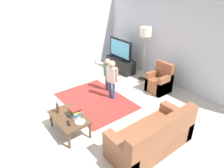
% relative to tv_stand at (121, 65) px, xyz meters
% --- Properties ---
extents(ground, '(7.80, 7.80, 0.00)m').
position_rel_tv_stand_xyz_m(ground, '(1.67, -2.30, -0.24)').
color(ground, beige).
extents(wall_back, '(6.00, 0.12, 2.70)m').
position_rel_tv_stand_xyz_m(wall_back, '(1.67, 0.70, 1.11)').
color(wall_back, silver).
rests_on(wall_back, ground).
extents(wall_left, '(0.12, 6.00, 2.70)m').
position_rel_tv_stand_xyz_m(wall_left, '(-1.33, -2.30, 1.11)').
color(wall_left, silver).
rests_on(wall_left, ground).
extents(area_rug, '(2.20, 1.60, 0.01)m').
position_rel_tv_stand_xyz_m(area_rug, '(1.20, -1.94, -0.24)').
color(area_rug, '#9E2D28').
rests_on(area_rug, ground).
extents(tv_stand, '(1.20, 0.44, 0.50)m').
position_rel_tv_stand_xyz_m(tv_stand, '(0.00, 0.00, 0.00)').
color(tv_stand, black).
rests_on(tv_stand, ground).
extents(tv, '(1.10, 0.28, 0.71)m').
position_rel_tv_stand_xyz_m(tv, '(0.00, -0.02, 0.60)').
color(tv, black).
rests_on(tv, tv_stand).
extents(couch, '(0.80, 1.80, 0.86)m').
position_rel_tv_stand_xyz_m(couch, '(3.49, -2.05, 0.05)').
color(couch, brown).
rests_on(couch, ground).
extents(armchair, '(0.60, 0.60, 0.90)m').
position_rel_tv_stand_xyz_m(armchair, '(1.93, -0.04, 0.05)').
color(armchair, brown).
rests_on(armchair, ground).
extents(floor_lamp, '(0.36, 0.36, 1.78)m').
position_rel_tv_stand_xyz_m(floor_lamp, '(1.01, 0.15, 1.30)').
color(floor_lamp, '#262626').
rests_on(floor_lamp, ground).
extents(child_near_tv, '(0.35, 0.17, 1.04)m').
position_rel_tv_stand_xyz_m(child_near_tv, '(0.92, -1.29, 0.38)').
color(child_near_tv, '#4C4C59').
rests_on(child_near_tv, ground).
extents(child_center, '(0.37, 0.21, 1.15)m').
position_rel_tv_stand_xyz_m(child_center, '(1.37, -1.47, 0.45)').
color(child_center, '#33598C').
rests_on(child_center, ground).
extents(coffee_table, '(1.00, 0.60, 0.42)m').
position_rel_tv_stand_xyz_m(coffee_table, '(1.97, -3.12, 0.13)').
color(coffee_table, '#513823').
rests_on(coffee_table, ground).
extents(book_stack, '(0.28, 0.25, 0.20)m').
position_rel_tv_stand_xyz_m(book_stack, '(2.02, -3.00, 0.28)').
color(book_stack, white).
rests_on(book_stack, coffee_table).
extents(bottle, '(0.06, 0.06, 0.29)m').
position_rel_tv_stand_xyz_m(bottle, '(1.69, -3.24, 0.29)').
color(bottle, '#4C3319').
rests_on(bottle, coffee_table).
extents(tv_remote, '(0.18, 0.09, 0.02)m').
position_rel_tv_stand_xyz_m(tv_remote, '(2.19, -3.24, 0.19)').
color(tv_remote, black).
rests_on(tv_remote, coffee_table).
extents(plate, '(0.22, 0.22, 0.02)m').
position_rel_tv_stand_xyz_m(plate, '(2.29, -3.02, 0.18)').
color(plate, white).
rests_on(plate, coffee_table).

